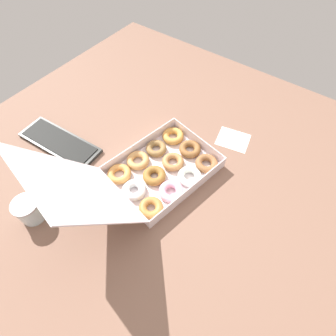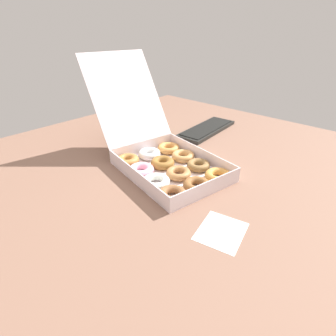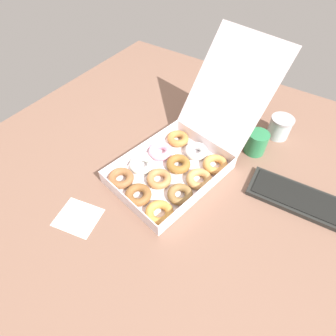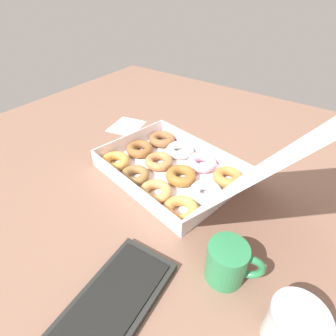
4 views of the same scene
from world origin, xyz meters
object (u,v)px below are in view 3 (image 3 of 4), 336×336
at_px(keyboard, 305,201).
at_px(glass_jar, 280,127).
at_px(coffee_mug, 256,142).
at_px(donut_box, 176,162).

relative_size(keyboard, glass_jar, 4.14).
height_order(coffee_mug, glass_jar, coffee_mug).
xyz_separation_m(donut_box, coffee_mug, (0.22, 0.28, 0.01)).
xyz_separation_m(keyboard, glass_jar, (-0.20, 0.30, 0.04)).
bearing_deg(donut_box, glass_jar, 57.45).
bearing_deg(keyboard, donut_box, -165.28).
distance_m(donut_box, coffee_mug, 0.35).
bearing_deg(keyboard, glass_jar, 124.02).
xyz_separation_m(keyboard, coffee_mug, (-0.25, 0.15, 0.04)).
height_order(donut_box, glass_jar, donut_box).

